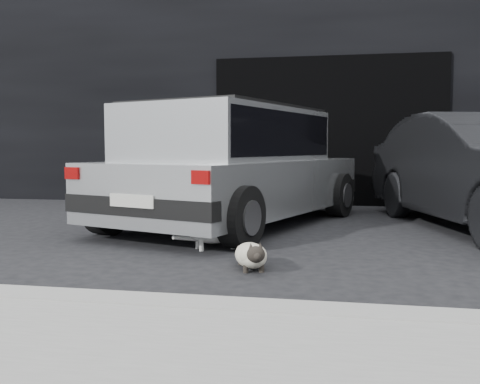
# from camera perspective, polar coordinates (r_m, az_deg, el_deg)

# --- Properties ---
(ground) EXTENTS (80.00, 80.00, 0.00)m
(ground) POSITION_cam_1_polar(r_m,az_deg,el_deg) (5.76, -1.73, -5.34)
(ground) COLOR black
(ground) RESTS_ON ground
(building_facade) EXTENTS (34.00, 4.00, 5.00)m
(building_facade) POSITION_cam_1_polar(r_m,az_deg,el_deg) (11.64, 9.72, 12.01)
(building_facade) COLOR black
(building_facade) RESTS_ON ground
(garage_opening) EXTENTS (4.00, 0.10, 2.60)m
(garage_opening) POSITION_cam_1_polar(r_m,az_deg,el_deg) (9.54, 9.41, 6.41)
(garage_opening) COLOR black
(garage_opening) RESTS_ON ground
(curb) EXTENTS (18.00, 0.25, 0.12)m
(curb) POSITION_cam_1_polar(r_m,az_deg,el_deg) (3.10, 6.24, -13.07)
(curb) COLOR gray
(curb) RESTS_ON ground
(silver_hatchback) EXTENTS (3.12, 4.54, 1.53)m
(silver_hatchback) POSITION_cam_1_polar(r_m,az_deg,el_deg) (6.93, -0.71, 3.33)
(silver_hatchback) COLOR silver
(silver_hatchback) RESTS_ON ground
(cat_siamese) EXTENTS (0.41, 0.73, 0.27)m
(cat_siamese) POSITION_cam_1_polar(r_m,az_deg,el_deg) (4.44, 1.25, -6.76)
(cat_siamese) COLOR beige
(cat_siamese) RESTS_ON ground
(cat_white) EXTENTS (0.71, 0.54, 0.38)m
(cat_white) POSITION_cam_1_polar(r_m,az_deg,el_deg) (5.35, -2.26, -4.09)
(cat_white) COLOR silver
(cat_white) RESTS_ON ground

